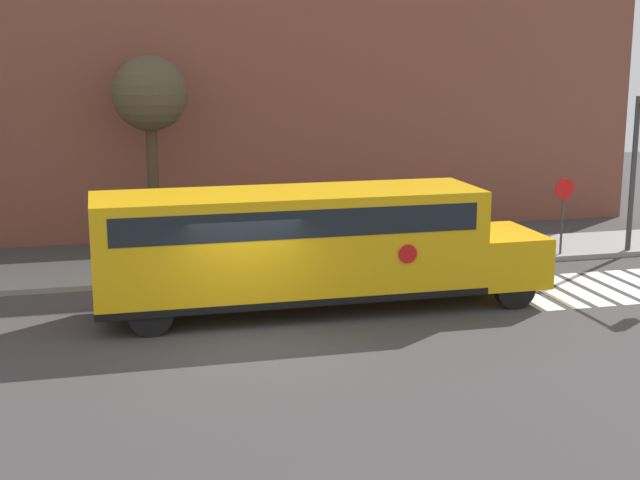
% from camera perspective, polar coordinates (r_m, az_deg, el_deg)
% --- Properties ---
extents(ground_plane, '(60.00, 60.00, 0.00)m').
position_cam_1_polar(ground_plane, '(19.53, -4.39, -6.40)').
color(ground_plane, '#3A3838').
extents(sidewalk_strip, '(44.00, 3.00, 0.15)m').
position_cam_1_polar(sidewalk_strip, '(25.70, -6.89, -1.74)').
color(sidewalk_strip, gray).
rests_on(sidewalk_strip, ground).
extents(building_backdrop, '(32.00, 4.00, 11.33)m').
position_cam_1_polar(building_backdrop, '(31.42, -8.71, 11.03)').
color(building_backdrop, brown).
rests_on(building_backdrop, ground).
extents(crosswalk_stripes, '(4.70, 3.20, 0.01)m').
position_cam_1_polar(crosswalk_stripes, '(24.72, 17.38, -2.94)').
color(crosswalk_stripes, white).
rests_on(crosswalk_stripes, ground).
extents(school_bus, '(10.90, 2.57, 2.92)m').
position_cam_1_polar(school_bus, '(21.23, -0.95, -0.13)').
color(school_bus, '#EAA80F').
rests_on(school_bus, ground).
extents(stop_sign, '(0.62, 0.10, 2.45)m').
position_cam_1_polar(stop_sign, '(27.52, 15.30, 2.06)').
color(stop_sign, '#38383A').
rests_on(stop_sign, ground).
extents(tree_far_sidewalk, '(2.29, 2.29, 6.04)m').
position_cam_1_polar(tree_far_sidewalk, '(27.73, -10.83, 8.98)').
color(tree_far_sidewalk, '#423323').
rests_on(tree_far_sidewalk, ground).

